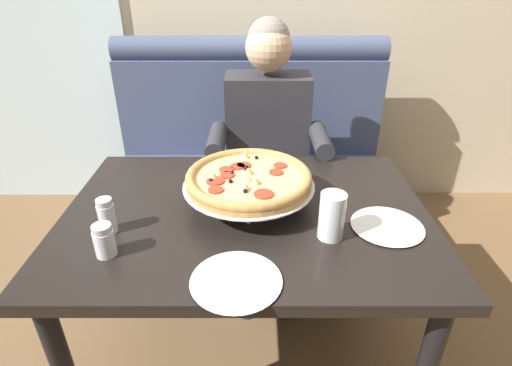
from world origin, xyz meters
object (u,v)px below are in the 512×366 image
object	(u,v)px
diner_main	(267,145)
booth_bench	(249,177)
pizza	(247,179)
dining_table	(245,233)
shaker_pepper_flakes	(103,243)
shaker_oregano	(106,218)
drinking_glass	(330,219)
patio_chair	(106,93)
plate_near_left	(386,224)
plate_near_right	(235,279)

from	to	relation	value
diner_main	booth_bench	bearing A→B (deg)	108.67
diner_main	pizza	bearing A→B (deg)	-97.83
booth_bench	dining_table	bearing A→B (deg)	-90.00
shaker_pepper_flakes	shaker_oregano	distance (m)	0.12
diner_main	drinking_glass	bearing A→B (deg)	-77.91
drinking_glass	patio_chair	xyz separation A→B (m)	(-1.48, 2.34, -0.29)
shaker_pepper_flakes	shaker_oregano	world-z (taller)	shaker_oregano
booth_bench	shaker_oregano	distance (m)	1.16
dining_table	plate_near_left	world-z (taller)	plate_near_left
diner_main	shaker_oregano	bearing A→B (deg)	-124.29
dining_table	shaker_oregano	distance (m)	0.46
booth_bench	dining_table	xyz separation A→B (m)	(0.00, -0.90, 0.25)
shaker_oregano	plate_near_right	xyz separation A→B (m)	(0.40, -0.23, -0.04)
diner_main	drinking_glass	world-z (taller)	diner_main
dining_table	shaker_pepper_flakes	xyz separation A→B (m)	(-0.39, -0.23, 0.13)
drinking_glass	patio_chair	world-z (taller)	drinking_glass
booth_bench	pizza	xyz separation A→B (m)	(0.01, -0.86, 0.45)
booth_bench	plate_near_left	xyz separation A→B (m)	(0.44, -0.99, 0.36)
diner_main	patio_chair	xyz separation A→B (m)	(-1.31, 1.57, -0.19)
diner_main	shaker_oregano	xyz separation A→B (m)	(-0.51, -0.75, 0.08)
pizza	shaker_pepper_flakes	bearing A→B (deg)	-146.07
booth_bench	shaker_oregano	xyz separation A→B (m)	(-0.42, -1.01, 0.40)
shaker_pepper_flakes	drinking_glass	world-z (taller)	drinking_glass
plate_near_right	patio_chair	world-z (taller)	patio_chair
shaker_oregano	shaker_pepper_flakes	bearing A→B (deg)	-75.71
booth_bench	drinking_glass	bearing A→B (deg)	-76.19
pizza	patio_chair	distance (m)	2.50
booth_bench	pizza	world-z (taller)	booth_bench
drinking_glass	patio_chair	distance (m)	2.78
shaker_oregano	patio_chair	bearing A→B (deg)	109.12
shaker_pepper_flakes	pizza	bearing A→B (deg)	33.93
shaker_oregano	plate_near_right	distance (m)	0.46
dining_table	booth_bench	bearing A→B (deg)	90.00
plate_near_right	drinking_glass	xyz separation A→B (m)	(0.27, 0.20, 0.05)
diner_main	plate_near_right	world-z (taller)	diner_main
booth_bench	shaker_oregano	world-z (taller)	booth_bench
diner_main	shaker_pepper_flakes	world-z (taller)	diner_main
dining_table	diner_main	world-z (taller)	diner_main
plate_near_left	plate_near_right	xyz separation A→B (m)	(-0.46, -0.25, 0.00)
booth_bench	plate_near_left	world-z (taller)	booth_bench
drinking_glass	shaker_pepper_flakes	bearing A→B (deg)	-172.52
shaker_oregano	plate_near_right	world-z (taller)	shaker_oregano
booth_bench	pizza	bearing A→B (deg)	-89.42
drinking_glass	plate_near_right	bearing A→B (deg)	-144.10
pizza	plate_near_right	world-z (taller)	pizza
shaker_oregano	patio_chair	size ratio (longest dim) A/B	0.13
shaker_pepper_flakes	plate_near_right	bearing A→B (deg)	-17.04
dining_table	diner_main	distance (m)	0.64
pizza	drinking_glass	xyz separation A→B (m)	(0.25, -0.18, -0.04)
shaker_oregano	plate_near_left	xyz separation A→B (m)	(0.86, 0.02, -0.04)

